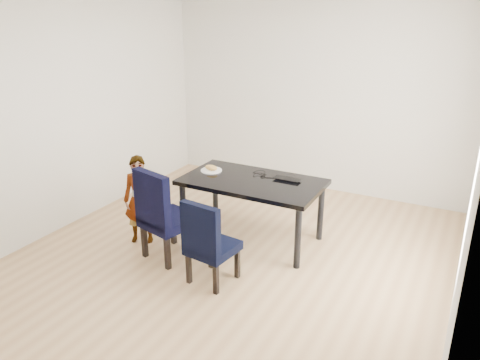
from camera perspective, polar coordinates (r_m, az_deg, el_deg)
The scene contains 13 objects.
floor at distance 5.28m, azimuth -1.03°, elevation -9.40°, with size 4.50×5.00×0.01m, color tan.
wall_back at distance 7.00m, azimuth 8.96°, elevation 9.72°, with size 4.50×0.01×2.70m, color silver.
wall_front at distance 2.97m, azimuth -25.36°, elevation -7.14°, with size 4.50×0.01×2.70m, color silver.
wall_left at distance 6.14m, azimuth -20.05°, elevation 7.25°, with size 0.01×5.00×2.70m, color silver.
wall_right at distance 4.21m, azimuth 26.88°, elevation 0.53°, with size 0.01×5.00×2.70m, color silver.
dining_table at distance 5.51m, azimuth 1.46°, elevation -3.67°, with size 1.60×0.90×0.75m, color black.
chair_left at distance 5.14m, azimuth -8.65°, elevation -3.99°, with size 0.50×0.52×1.04m, color black.
chair_right at distance 4.67m, azimuth -3.35°, elevation -7.38°, with size 0.43×0.45×0.90m, color black.
child at distance 5.52m, azimuth -12.08°, elevation -2.40°, with size 0.38×0.25×1.05m, color orange.
plate at distance 5.67m, azimuth -3.52°, elevation 1.18°, with size 0.26×0.26×0.01m, color white.
sandwich at distance 5.64m, azimuth -3.53°, elevation 1.52°, with size 0.17×0.08×0.07m, color #C49446.
laptop at distance 5.42m, azimuth 5.94°, elevation 0.24°, with size 0.31×0.20×0.02m, color black.
cable_tangle at distance 5.48m, azimuth 2.34°, elevation 0.48°, with size 0.14×0.14×0.01m, color black.
Camera 1 is at (2.22, -4.01, 2.63)m, focal length 35.00 mm.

